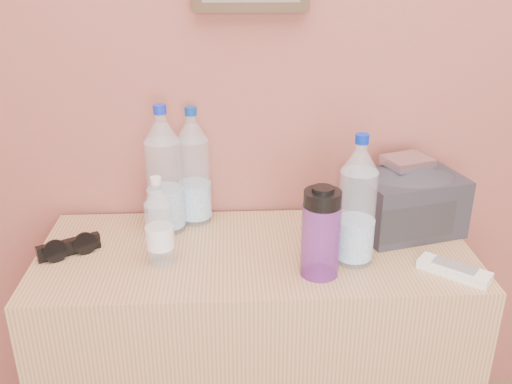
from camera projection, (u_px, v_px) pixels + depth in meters
dresser at (255, 357)px, 1.63m from camera, size 1.13×0.47×0.70m
pet_large_b at (164, 177)px, 1.53m from camera, size 0.10×0.10×0.36m
pet_large_c at (193, 172)px, 1.59m from camera, size 0.09×0.09×0.33m
pet_large_d at (357, 208)px, 1.38m from camera, size 0.09×0.09×0.33m
pet_small at (159, 226)px, 1.39m from camera, size 0.07×0.07×0.23m
nalgene_bottle at (321, 232)px, 1.34m from camera, size 0.09×0.09×0.23m
sunglasses at (69, 247)px, 1.46m from camera, size 0.17×0.13×0.04m
ac_remote at (454, 270)px, 1.37m from camera, size 0.16×0.15×0.02m
toiletry_bag at (408, 199)px, 1.56m from camera, size 0.31×0.26×0.18m
foil_packet at (407, 162)px, 1.53m from camera, size 0.14×0.13×0.02m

